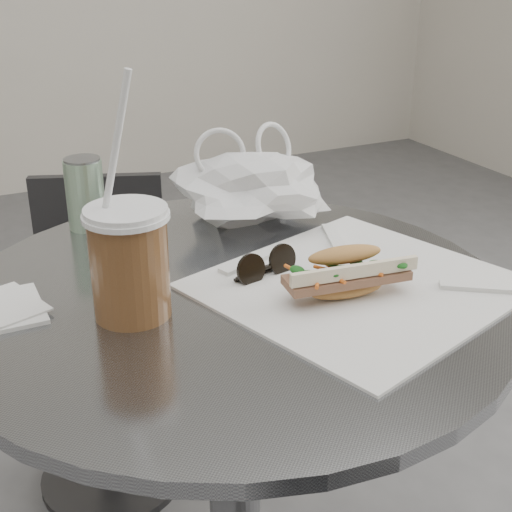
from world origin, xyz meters
name	(u,v)px	position (x,y,z in m)	size (l,w,h in m)	color
cafe_table	(234,450)	(0.00, 0.20, 0.47)	(0.76, 0.76, 0.74)	slate
chair_far	(103,357)	(-0.06, 0.79, 0.31)	(0.39, 0.41, 0.70)	#2D2D2F
sandwich_paper	(359,285)	(0.16, 0.13, 0.74)	(0.38, 0.36, 0.00)	white
banh_mi	(346,273)	(0.12, 0.11, 0.78)	(0.21, 0.11, 0.07)	tan
iced_coffee	(129,260)	(-0.14, 0.19, 0.81)	(0.11, 0.11, 0.31)	brown
sunglasses	(266,267)	(0.06, 0.21, 0.76)	(0.10, 0.04, 0.05)	black
plastic_bag	(253,191)	(0.13, 0.40, 0.80)	(0.24, 0.18, 0.12)	white
drink_can	(85,194)	(-0.12, 0.51, 0.80)	(0.06, 0.06, 0.12)	#599963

